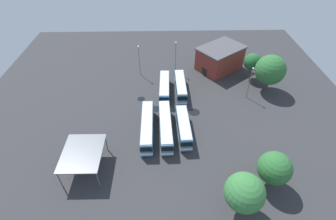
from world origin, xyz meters
TOP-DOWN VIEW (x-y plane):
  - ground_plane at (0.00, 0.00)m, footprint 92.10×92.10m
  - bus_row0_slot1 at (-6.92, -0.06)m, footprint 11.47×2.75m
  - bus_row0_slot2 at (-7.24, 4.02)m, footprint 11.31×2.66m
  - bus_row1_slot0 at (6.98, -3.87)m, footprint 13.56×2.64m
  - bus_row1_slot1 at (6.95, -0.02)m, footprint 13.60×2.92m
  - bus_row1_slot2 at (7.34, 3.77)m, footprint 10.85×2.92m
  - depot_building at (-18.87, 16.01)m, footprint 14.53×15.29m
  - maintenance_shelter at (15.74, -15.00)m, footprint 8.96×7.19m
  - lamp_post_mid_lot at (-4.97, 20.62)m, footprint 0.56×0.28m
  - lamp_post_far_corner at (-17.74, 3.20)m, footprint 0.56×0.28m
  - lamp_post_near_entrance at (-15.88, -6.79)m, footprint 0.56×0.28m
  - tree_south_edge at (-13.61, 23.59)m, footprint 4.60×4.60m
  - tree_west_edge at (-8.00, 26.24)m, footprint 7.46×7.46m
  - tree_east_edge at (20.21, 17.81)m, footprint 5.66×5.66m
  - tree_north_edge at (24.99, 11.40)m, footprint 6.12×6.12m
  - puddle_back_corner at (-0.83, -2.22)m, footprint 2.26×2.26m
  - puddle_between_rows at (0.54, 6.84)m, footprint 2.69×2.69m
  - puddle_near_shelter at (-4.80, -5.98)m, footprint 1.91×1.91m

SIDE VIEW (x-z plane):
  - ground_plane at x=0.00m, z-range 0.00..0.00m
  - puddle_back_corner at x=-0.83m, z-range 0.00..0.01m
  - puddle_between_rows at x=0.54m, z-range 0.00..0.01m
  - puddle_near_shelter at x=-4.80m, z-range 0.00..0.01m
  - bus_row1_slot2 at x=7.34m, z-range 0.10..3.62m
  - bus_row0_slot2 at x=-7.24m, z-range 0.10..3.62m
  - bus_row0_slot1 at x=-6.92m, z-range 0.10..3.62m
  - bus_row1_slot0 at x=6.98m, z-range 0.10..3.62m
  - bus_row1_slot1 at x=6.95m, z-range 0.10..3.62m
  - depot_building at x=-18.87m, z-range 0.02..6.82m
  - maintenance_shelter at x=15.74m, z-range 1.95..6.25m
  - lamp_post_mid_lot at x=-4.97m, z-range 0.42..8.90m
  - tree_east_edge at x=20.21m, z-range 0.95..8.52m
  - lamp_post_near_entrance at x=-15.88m, z-range 0.42..9.31m
  - lamp_post_far_corner at x=-17.74m, z-range 0.42..9.45m
  - tree_south_edge at x=-13.61m, z-range 1.38..8.79m
  - tree_north_edge at x=24.99m, z-range 1.23..9.82m
  - tree_west_edge at x=-8.00m, z-range 1.16..10.95m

